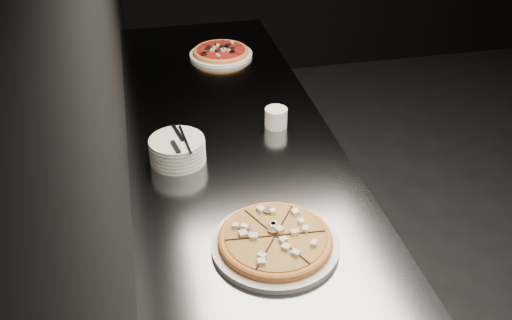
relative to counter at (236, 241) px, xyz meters
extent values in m
cube|color=black|center=(-0.37, 0.00, 0.94)|extent=(0.02, 5.00, 2.80)
cube|color=slate|center=(0.00, 0.00, -0.01)|extent=(0.70, 2.40, 0.90)
cube|color=slate|center=(0.00, 0.00, 0.45)|extent=(0.74, 2.44, 0.02)
cylinder|color=silver|center=(0.02, -0.56, 0.47)|extent=(0.36, 0.36, 0.02)
cylinder|color=#E18943|center=(0.02, -0.56, 0.48)|extent=(0.34, 0.34, 0.01)
torus|color=#E18943|center=(0.02, -0.56, 0.49)|extent=(0.34, 0.34, 0.02)
cylinder|color=gold|center=(0.02, -0.56, 0.49)|extent=(0.30, 0.30, 0.01)
cylinder|color=silver|center=(0.09, 0.78, 0.47)|extent=(0.29, 0.29, 0.01)
cylinder|color=#E18943|center=(0.09, 0.78, 0.48)|extent=(0.31, 0.31, 0.01)
torus|color=#E18943|center=(0.09, 0.78, 0.48)|extent=(0.31, 0.31, 0.02)
cylinder|color=maroon|center=(0.09, 0.78, 0.49)|extent=(0.27, 0.27, 0.01)
cylinder|color=silver|center=(-0.20, -0.06, 0.47)|extent=(0.19, 0.19, 0.01)
cylinder|color=silver|center=(-0.20, -0.06, 0.48)|extent=(0.19, 0.19, 0.01)
cylinder|color=silver|center=(-0.20, -0.06, 0.49)|extent=(0.19, 0.19, 0.01)
cylinder|color=silver|center=(-0.20, -0.06, 0.51)|extent=(0.19, 0.19, 0.01)
cylinder|color=silver|center=(-0.20, -0.06, 0.52)|extent=(0.19, 0.19, 0.01)
cylinder|color=silver|center=(-0.20, -0.06, 0.54)|extent=(0.19, 0.19, 0.01)
cube|color=#B5B7BC|center=(-0.19, -0.03, 0.54)|extent=(0.04, 0.12, 0.00)
cube|color=black|center=(-0.21, -0.12, 0.55)|extent=(0.03, 0.08, 0.01)
cube|color=#B5B7BC|center=(-0.17, -0.07, 0.54)|extent=(0.03, 0.19, 0.00)
cylinder|color=silver|center=(0.18, 0.09, 0.50)|extent=(0.08, 0.08, 0.07)
cylinder|color=black|center=(0.18, 0.09, 0.52)|extent=(0.07, 0.07, 0.01)
camera|label=1|loc=(-0.29, -1.70, 1.54)|focal=40.00mm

